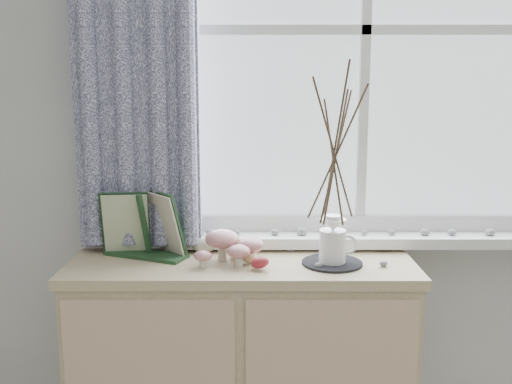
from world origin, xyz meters
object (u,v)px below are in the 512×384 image
(sideboard, at_px, (242,372))
(twig_pitcher, at_px, (335,149))
(toadstool_cluster, at_px, (231,245))
(botanical_book, at_px, (144,225))

(sideboard, height_order, twig_pitcher, twig_pitcher)
(toadstool_cluster, height_order, twig_pitcher, twig_pitcher)
(twig_pitcher, bearing_deg, botanical_book, 175.27)
(botanical_book, relative_size, toadstool_cluster, 1.46)
(botanical_book, bearing_deg, sideboard, 20.41)
(toadstool_cluster, xyz_separation_m, twig_pitcher, (0.35, -0.02, 0.33))
(sideboard, bearing_deg, botanical_book, 178.07)
(sideboard, relative_size, toadstool_cluster, 5.05)
(sideboard, distance_m, twig_pitcher, 0.88)
(twig_pitcher, bearing_deg, sideboard, 171.69)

